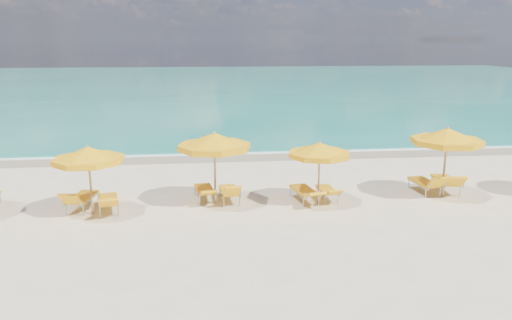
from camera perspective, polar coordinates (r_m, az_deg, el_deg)
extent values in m
plane|color=beige|center=(17.30, 0.55, -5.03)|extent=(120.00, 120.00, 0.00)
cube|color=#167F69|center=(64.55, -4.60, 8.64)|extent=(120.00, 80.00, 0.30)
cube|color=tan|center=(24.40, -1.53, 0.50)|extent=(120.00, 2.60, 0.01)
cube|color=white|center=(25.17, -1.68, 0.91)|extent=(120.00, 1.20, 0.03)
cube|color=white|center=(33.98, -13.08, 3.88)|extent=(14.00, 0.36, 0.05)
cube|color=white|center=(41.86, 7.56, 5.89)|extent=(18.00, 0.30, 0.05)
cylinder|color=tan|center=(16.84, -18.41, -2.35)|extent=(0.07, 0.07, 2.20)
cone|color=#FFAF0D|center=(16.62, -18.65, 0.71)|extent=(2.93, 2.93, 0.44)
cylinder|color=#FFAF0D|center=(16.67, -18.59, -0.01)|extent=(2.96, 2.96, 0.18)
sphere|color=tan|center=(16.58, -18.71, 1.47)|extent=(0.10, 0.10, 0.10)
cylinder|color=tan|center=(17.07, -4.72, -1.07)|extent=(0.08, 0.08, 2.44)
cone|color=#FFAF0D|center=(16.85, -4.79, 2.30)|extent=(2.86, 2.86, 0.49)
cylinder|color=#FFAF0D|center=(16.89, -4.78, 1.51)|extent=(2.88, 2.88, 0.19)
sphere|color=tan|center=(16.80, -4.81, 3.13)|extent=(0.11, 0.11, 0.11)
cylinder|color=tan|center=(17.25, 7.19, -1.55)|extent=(0.07, 0.07, 2.10)
cone|color=#FFAF0D|center=(17.04, 7.28, 1.32)|extent=(2.32, 2.32, 0.42)
cylinder|color=#FFAF0D|center=(17.09, 7.26, 0.65)|extent=(2.34, 2.34, 0.17)
sphere|color=tan|center=(17.00, 7.30, 2.03)|extent=(0.09, 0.09, 0.09)
cylinder|color=tan|center=(19.08, 20.76, -0.33)|extent=(0.08, 0.08, 2.45)
cone|color=#FFAF0D|center=(18.87, 21.02, 2.71)|extent=(3.02, 3.02, 0.49)
cylinder|color=#FFAF0D|center=(18.91, 20.96, 2.00)|extent=(3.04, 3.04, 0.20)
sphere|color=tan|center=(18.83, 21.09, 3.46)|extent=(0.11, 0.11, 0.11)
cube|color=#FFB40F|center=(17.72, -19.18, -4.00)|extent=(0.85, 1.48, 0.09)
cube|color=#FFB40F|center=(16.84, -20.44, -4.21)|extent=(0.70, 0.64, 0.51)
cube|color=#FFB40F|center=(17.24, -16.54, -4.34)|extent=(0.85, 1.42, 0.08)
cube|color=#FFB40F|center=(16.31, -16.49, -4.70)|extent=(0.69, 0.67, 0.42)
cube|color=#FFB40F|center=(17.80, -5.92, -3.31)|extent=(0.75, 1.35, 0.08)
cube|color=#FFB40F|center=(16.90, -5.45, -3.76)|extent=(0.65, 0.66, 0.33)
cube|color=#FFB40F|center=(17.57, -3.11, -3.48)|extent=(0.68, 1.33, 0.08)
cube|color=#FFB40F|center=(16.70, -2.71, -3.61)|extent=(0.61, 0.52, 0.49)
cube|color=#FFB40F|center=(17.60, 5.48, -3.44)|extent=(0.83, 1.43, 0.08)
cube|color=#FFB40F|center=(16.71, 6.74, -3.94)|extent=(0.70, 0.72, 0.32)
cube|color=#FFB40F|center=(17.96, 8.08, -3.35)|extent=(0.58, 1.18, 0.07)
cube|color=#FFB40F|center=(17.18, 8.91, -3.70)|extent=(0.54, 0.54, 0.32)
cube|color=#FFB40F|center=(19.50, 18.62, -2.40)|extent=(0.72, 1.41, 0.08)
cube|color=#FFB40F|center=(18.69, 20.02, -2.43)|extent=(0.65, 0.55, 0.52)
cube|color=#FFB40F|center=(19.96, 20.82, -2.14)|extent=(0.83, 1.52, 0.09)
cube|color=#FFB40F|center=(19.01, 21.84, -2.28)|extent=(0.72, 0.65, 0.51)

